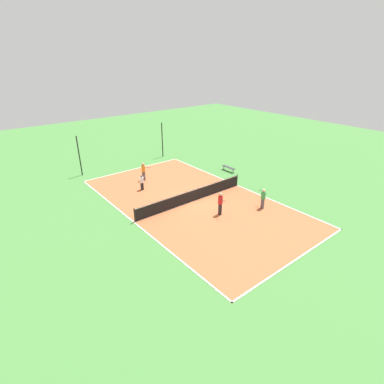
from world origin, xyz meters
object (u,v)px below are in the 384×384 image
Objects in this scene: tennis_net at (192,195)px; tennis_ball_right_alley at (233,211)px; tennis_ball_midcourt at (176,170)px; fence_post_back_right at (162,140)px; player_center_orange at (143,170)px; bench at (229,168)px; tennis_ball_far_baseline at (204,191)px; player_near_white at (142,182)px; player_far_green at (263,197)px; tennis_ball_left_sideline at (196,195)px; player_coach_red at (220,202)px; fence_post_back_left at (79,156)px.

tennis_net reaches higher than tennis_ball_right_alley.
tennis_ball_midcourt is 0.02× the size of fence_post_back_right.
bench is at bearing 34.02° from player_center_orange.
player_near_white is at bearing 136.71° from tennis_ball_far_baseline.
player_far_green reaches higher than tennis_ball_left_sideline.
player_far_green reaches higher than player_near_white.
player_coach_red is 27.12× the size of tennis_ball_far_baseline.
tennis_net is 5.79m from player_far_green.
fence_post_back_right reaches higher than tennis_ball_right_alley.
fence_post_back_right is at bearing 71.64° from tennis_ball_midcourt.
bench is at bearing 153.51° from player_coach_red.
tennis_ball_midcourt and tennis_ball_right_alley have the same top height.
tennis_ball_midcourt is 1.00× the size of tennis_ball_right_alley.
player_near_white reaches higher than bench.
fence_post_back_right reaches higher than player_center_orange.
tennis_ball_right_alley is (-2.30, 0.99, -0.93)m from player_far_green.
fence_post_back_left is (-5.99, 11.17, 1.99)m from tennis_ball_left_sideline.
tennis_ball_midcourt is at bearing 64.28° from tennis_net.
player_center_orange is at bearing -51.07° from fence_post_back_left.
player_far_green is 24.71× the size of tennis_ball_right_alley.
tennis_ball_left_sideline is 0.02× the size of fence_post_back_left.
player_far_green is at bearing -145.28° from player_near_white.
tennis_ball_far_baseline is (2.80, -5.75, -1.02)m from player_center_orange.
tennis_ball_left_sideline is at bearing -109.57° from fence_post_back_right.
bench is 24.95× the size of tennis_ball_left_sideline.
fence_post_back_left is (-6.36, 15.36, 1.99)m from tennis_ball_right_alley.
player_near_white is at bearing -141.10° from player_coach_red.
tennis_ball_far_baseline is 4.41m from tennis_ball_right_alley.
fence_post_back_right is (3.97, 11.17, 1.99)m from tennis_ball_left_sideline.
fence_post_back_left reaches higher than tennis_net.
bench is 9.73m from player_coach_red.
player_far_green is at bearing 90.60° from player_coach_red.
player_center_orange is at bearing -151.57° from player_coach_red.
bench is 0.42× the size of fence_post_back_left.
tennis_net is 160.59× the size of tennis_ball_midcourt.
fence_post_back_right reaches higher than tennis_ball_far_baseline.
fence_post_back_left reaches higher than bench.
player_far_green reaches higher than tennis_net.
tennis_net reaches higher than tennis_ball_far_baseline.
tennis_ball_far_baseline is 0.02× the size of fence_post_back_right.
player_far_green is at bearing -62.09° from fence_post_back_left.
tennis_ball_far_baseline is at bearing 23.38° from tennis_net.
player_near_white is 8.94m from tennis_ball_right_alley.
player_near_white reaches higher than tennis_ball_left_sideline.
tennis_ball_midcourt is at bearing 79.41° from tennis_ball_right_alley.
tennis_ball_midcourt is at bearing -31.07° from fence_post_back_left.
bench is 0.42× the size of fence_post_back_right.
player_coach_red reaches higher than tennis_ball_right_alley.
player_near_white is 21.03× the size of tennis_ball_left_sideline.
player_far_green is at bearing -94.54° from fence_post_back_right.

